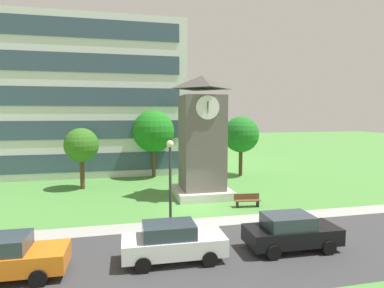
{
  "coord_description": "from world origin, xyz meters",
  "views": [
    {
      "loc": [
        -5.14,
        -20.39,
        6.38
      ],
      "look_at": [
        0.55,
        4.53,
        3.97
      ],
      "focal_mm": 30.32,
      "sensor_mm": 36.0,
      "label": 1
    }
  ],
  "objects_px": {
    "clock_tower": "(202,144)",
    "tree_near_tower": "(241,135)",
    "park_bench": "(247,200)",
    "tree_by_building": "(81,145)",
    "street_lamp": "(170,176)",
    "parked_car_black": "(291,232)",
    "tree_streetside": "(153,131)",
    "parked_car_white": "(173,242)",
    "parked_car_orange": "(1,257)"
  },
  "relations": [
    {
      "from": "clock_tower",
      "to": "tree_near_tower",
      "type": "distance_m",
      "value": 9.27
    },
    {
      "from": "park_bench",
      "to": "tree_by_building",
      "type": "xyz_separation_m",
      "value": [
        -11.58,
        8.1,
        3.24
      ]
    },
    {
      "from": "clock_tower",
      "to": "street_lamp",
      "type": "height_order",
      "value": "clock_tower"
    },
    {
      "from": "tree_by_building",
      "to": "parked_car_black",
      "type": "distance_m",
      "value": 18.83
    },
    {
      "from": "tree_near_tower",
      "to": "tree_streetside",
      "type": "relative_size",
      "value": 0.91
    },
    {
      "from": "parked_car_black",
      "to": "tree_near_tower",
      "type": "bearing_deg",
      "value": 76.03
    },
    {
      "from": "park_bench",
      "to": "parked_car_white",
      "type": "height_order",
      "value": "parked_car_white"
    },
    {
      "from": "street_lamp",
      "to": "parked_car_white",
      "type": "height_order",
      "value": "street_lamp"
    },
    {
      "from": "street_lamp",
      "to": "parked_car_black",
      "type": "bearing_deg",
      "value": -27.65
    },
    {
      "from": "tree_near_tower",
      "to": "tree_by_building",
      "type": "height_order",
      "value": "tree_near_tower"
    },
    {
      "from": "tree_near_tower",
      "to": "parked_car_black",
      "type": "relative_size",
      "value": 1.39
    },
    {
      "from": "park_bench",
      "to": "tree_near_tower",
      "type": "bearing_deg",
      "value": 71.0
    },
    {
      "from": "tree_by_building",
      "to": "tree_near_tower",
      "type": "bearing_deg",
      "value": 9.47
    },
    {
      "from": "park_bench",
      "to": "tree_near_tower",
      "type": "distance_m",
      "value": 11.87
    },
    {
      "from": "clock_tower",
      "to": "tree_by_building",
      "type": "height_order",
      "value": "clock_tower"
    },
    {
      "from": "tree_by_building",
      "to": "parked_car_white",
      "type": "distance_m",
      "value": 16.22
    },
    {
      "from": "clock_tower",
      "to": "park_bench",
      "type": "relative_size",
      "value": 5.02
    },
    {
      "from": "tree_near_tower",
      "to": "parked_car_orange",
      "type": "xyz_separation_m",
      "value": [
        -16.7,
        -17.68,
        -3.38
      ]
    },
    {
      "from": "tree_near_tower",
      "to": "parked_car_black",
      "type": "xyz_separation_m",
      "value": [
        -4.39,
        -17.67,
        -3.38
      ]
    },
    {
      "from": "tree_near_tower",
      "to": "tree_streetside",
      "type": "xyz_separation_m",
      "value": [
        -8.78,
        1.26,
        0.37
      ]
    },
    {
      "from": "street_lamp",
      "to": "tree_near_tower",
      "type": "relative_size",
      "value": 0.83
    },
    {
      "from": "tree_by_building",
      "to": "parked_car_orange",
      "type": "height_order",
      "value": "tree_by_building"
    },
    {
      "from": "parked_car_orange",
      "to": "parked_car_black",
      "type": "relative_size",
      "value": 1.09
    },
    {
      "from": "street_lamp",
      "to": "clock_tower",
      "type": "bearing_deg",
      "value": 64.63
    },
    {
      "from": "clock_tower",
      "to": "tree_streetside",
      "type": "xyz_separation_m",
      "value": [
        -2.82,
        8.35,
        0.53
      ]
    },
    {
      "from": "clock_tower",
      "to": "parked_car_black",
      "type": "relative_size",
      "value": 2.1
    },
    {
      "from": "parked_car_white",
      "to": "parked_car_black",
      "type": "xyz_separation_m",
      "value": [
        5.61,
        -0.04,
        0.0
      ]
    },
    {
      "from": "parked_car_orange",
      "to": "parked_car_black",
      "type": "height_order",
      "value": "same"
    },
    {
      "from": "tree_near_tower",
      "to": "parked_car_orange",
      "type": "distance_m",
      "value": 24.56
    },
    {
      "from": "tree_by_building",
      "to": "parked_car_white",
      "type": "height_order",
      "value": "tree_by_building"
    },
    {
      "from": "tree_streetside",
      "to": "parked_car_white",
      "type": "relative_size",
      "value": 1.5
    },
    {
      "from": "park_bench",
      "to": "parked_car_white",
      "type": "bearing_deg",
      "value": -132.23
    },
    {
      "from": "clock_tower",
      "to": "tree_near_tower",
      "type": "relative_size",
      "value": 1.51
    },
    {
      "from": "tree_near_tower",
      "to": "tree_by_building",
      "type": "bearing_deg",
      "value": -170.53
    },
    {
      "from": "tree_streetside",
      "to": "parked_car_orange",
      "type": "bearing_deg",
      "value": -112.7
    },
    {
      "from": "tree_streetside",
      "to": "tree_by_building",
      "type": "height_order",
      "value": "tree_streetside"
    },
    {
      "from": "clock_tower",
      "to": "parked_car_orange",
      "type": "height_order",
      "value": "clock_tower"
    },
    {
      "from": "parked_car_white",
      "to": "parked_car_black",
      "type": "relative_size",
      "value": 1.02
    },
    {
      "from": "street_lamp",
      "to": "parked_car_orange",
      "type": "relative_size",
      "value": 1.05
    },
    {
      "from": "parked_car_black",
      "to": "clock_tower",
      "type": "bearing_deg",
      "value": 98.42
    },
    {
      "from": "parked_car_black",
      "to": "parked_car_orange",
      "type": "bearing_deg",
      "value": -179.92
    },
    {
      "from": "park_bench",
      "to": "tree_near_tower",
      "type": "xyz_separation_m",
      "value": [
        3.67,
        10.64,
        3.78
      ]
    },
    {
      "from": "street_lamp",
      "to": "parked_car_black",
      "type": "height_order",
      "value": "street_lamp"
    },
    {
      "from": "street_lamp",
      "to": "tree_by_building",
      "type": "distance_m",
      "value": 13.57
    },
    {
      "from": "park_bench",
      "to": "street_lamp",
      "type": "relative_size",
      "value": 0.36
    },
    {
      "from": "clock_tower",
      "to": "park_bench",
      "type": "height_order",
      "value": "clock_tower"
    },
    {
      "from": "parked_car_orange",
      "to": "parked_car_white",
      "type": "distance_m",
      "value": 6.7
    },
    {
      "from": "street_lamp",
      "to": "parked_car_white",
      "type": "relative_size",
      "value": 1.12
    },
    {
      "from": "street_lamp",
      "to": "parked_car_black",
      "type": "distance_m",
      "value": 6.39
    },
    {
      "from": "clock_tower",
      "to": "tree_by_building",
      "type": "xyz_separation_m",
      "value": [
        -9.29,
        4.55,
        -0.38
      ]
    }
  ]
}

